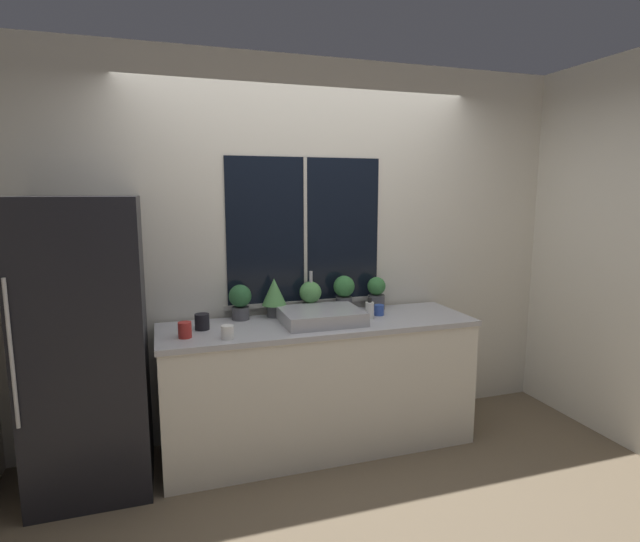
% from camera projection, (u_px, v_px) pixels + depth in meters
% --- Properties ---
extents(ground_plane, '(14.00, 14.00, 0.00)m').
position_uv_depth(ground_plane, '(334.00, 467.00, 3.23)').
color(ground_plane, brown).
extents(wall_back, '(8.00, 0.09, 2.70)m').
position_uv_depth(wall_back, '(304.00, 249.00, 3.66)').
color(wall_back, silver).
rests_on(wall_back, ground_plane).
extents(wall_left, '(0.06, 7.00, 2.70)m').
position_uv_depth(wall_left, '(15.00, 247.00, 3.80)').
color(wall_left, silver).
rests_on(wall_left, ground_plane).
extents(wall_right, '(0.06, 7.00, 2.70)m').
position_uv_depth(wall_right, '(476.00, 233.00, 5.06)').
color(wall_right, silver).
rests_on(wall_right, ground_plane).
extents(counter, '(2.13, 0.63, 0.90)m').
position_uv_depth(counter, '(320.00, 385.00, 3.45)').
color(counter, silver).
rests_on(counter, ground_plane).
extents(refrigerator, '(0.66, 0.73, 1.74)m').
position_uv_depth(refrigerator, '(87.00, 345.00, 2.96)').
color(refrigerator, black).
rests_on(refrigerator, ground_plane).
extents(sink, '(0.53, 0.47, 0.31)m').
position_uv_depth(sink, '(321.00, 316.00, 3.36)').
color(sink, '#ADADB2').
rests_on(sink, counter).
extents(potted_plant_far_left, '(0.16, 0.16, 0.24)m').
position_uv_depth(potted_plant_far_left, '(240.00, 300.00, 3.42)').
color(potted_plant_far_left, '#4C4C51').
rests_on(potted_plant_far_left, counter).
extents(potted_plant_left, '(0.17, 0.17, 0.28)m').
position_uv_depth(potted_plant_left, '(274.00, 294.00, 3.49)').
color(potted_plant_left, '#4C4C51').
rests_on(potted_plant_left, counter).
extents(potted_plant_center, '(0.16, 0.16, 0.24)m').
position_uv_depth(potted_plant_center, '(310.00, 296.00, 3.58)').
color(potted_plant_center, '#4C4C51').
rests_on(potted_plant_center, counter).
extents(potted_plant_right, '(0.16, 0.16, 0.27)m').
position_uv_depth(potted_plant_right, '(344.00, 292.00, 3.65)').
color(potted_plant_right, '#4C4C51').
rests_on(potted_plant_right, counter).
extents(potted_plant_far_right, '(0.14, 0.14, 0.24)m').
position_uv_depth(potted_plant_far_right, '(376.00, 293.00, 3.74)').
color(potted_plant_far_right, '#4C4C51').
rests_on(potted_plant_far_right, counter).
extents(soap_bottle, '(0.06, 0.06, 0.15)m').
position_uv_depth(soap_bottle, '(370.00, 310.00, 3.46)').
color(soap_bottle, white).
rests_on(soap_bottle, counter).
extents(mug_white, '(0.08, 0.08, 0.08)m').
position_uv_depth(mug_white, '(227.00, 332.00, 2.99)').
color(mug_white, white).
rests_on(mug_white, counter).
extents(mug_red, '(0.08, 0.08, 0.10)m').
position_uv_depth(mug_red, '(185.00, 330.00, 3.01)').
color(mug_red, '#B72D28').
rests_on(mug_red, counter).
extents(mug_blue, '(0.07, 0.07, 0.08)m').
position_uv_depth(mug_blue, '(379.00, 310.00, 3.56)').
color(mug_blue, '#3351AD').
rests_on(mug_blue, counter).
extents(mug_black, '(0.09, 0.09, 0.10)m').
position_uv_depth(mug_black, '(202.00, 322.00, 3.19)').
color(mug_black, black).
rests_on(mug_black, counter).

